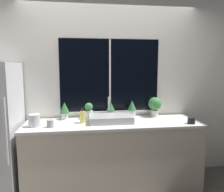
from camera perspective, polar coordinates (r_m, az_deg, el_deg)
name	(u,v)px	position (r m, az deg, el deg)	size (l,w,h in m)	color
wall_back	(110,86)	(3.22, -0.62, 2.62)	(8.00, 0.09, 2.70)	silver
wall_right	(213,81)	(4.72, 24.82, 3.50)	(0.06, 7.00, 2.70)	silver
counter	(113,155)	(3.06, 0.35, -15.06)	(2.31, 0.66, 0.90)	beige
sink	(111,119)	(2.90, -0.38, -5.94)	(0.57, 0.40, 0.31)	#ADADB2
potted_plant_far_left	(65,109)	(3.11, -12.30, -3.46)	(0.14, 0.14, 0.24)	white
potted_plant_left	(89,111)	(3.10, -6.09, -3.87)	(0.12, 0.12, 0.23)	white
potted_plant_center	(111,109)	(3.12, -0.39, -3.41)	(0.12, 0.12, 0.24)	white
potted_plant_right	(132,108)	(3.18, 5.23, -3.18)	(0.13, 0.13, 0.24)	white
potted_plant_far_right	(155,105)	(3.26, 11.11, -2.29)	(0.19, 0.19, 0.29)	white
soap_bottle	(82,117)	(2.87, -7.75, -5.37)	(0.06, 0.06, 0.20)	#DBD14C
mug_grey	(50,124)	(2.77, -15.84, -6.93)	(0.08, 0.08, 0.09)	gray
mug_black	(191,121)	(3.01, 20.02, -6.04)	(0.09, 0.09, 0.08)	black
kettle	(34,120)	(2.84, -19.66, -5.94)	(0.14, 0.14, 0.17)	#B2B2B7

